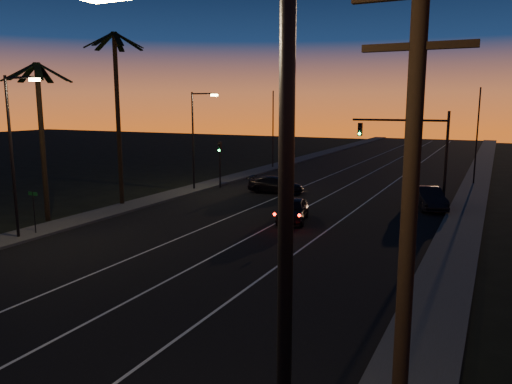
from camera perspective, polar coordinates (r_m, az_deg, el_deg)
The scene contains 20 objects.
road at distance 32.19m, azimuth 1.65°, elevation -3.42°, with size 20.00×170.00×0.01m, color black.
sidewalk_left at distance 38.06m, azimuth -13.91°, elevation -1.50°, with size 2.40×170.00×0.16m, color #363634.
sidewalk_right at distance 29.53m, azimuth 21.95°, elevation -5.25°, with size 2.40×170.00×0.16m, color #363634.
lane_stripe_left at distance 33.50m, azimuth -3.04°, elevation -2.88°, with size 0.12×160.00×0.01m, color silver.
lane_stripe_mid at distance 31.99m, azimuth 2.46°, elevation -3.49°, with size 0.12×160.00×0.01m, color silver.
lane_stripe_right at distance 30.80m, azimuth 8.46°, elevation -4.12°, with size 0.12×160.00×0.01m, color silver.
palm_mid at distance 34.49m, azimuth -23.37°, elevation 7.16°, with size 4.25×4.16×10.03m.
palm_far at distance 37.99m, azimuth -15.57°, elevation 9.85°, with size 4.25×4.16×12.53m.
streetlight_left_near at distance 30.07m, azimuth -25.88°, elevation 4.89°, with size 2.55×0.26×9.00m.
streetlight_left_far at distance 43.54m, azimuth -6.88°, elevation 6.76°, with size 2.55×0.26×8.50m.
streetlight_right_near at distance 5.48m, azimuth 0.34°, elevation -13.30°, with size 2.55×0.26×9.00m.
street_sign at distance 31.24m, azimuth -24.05°, elevation -1.62°, with size 0.70×0.06×2.60m.
utility_pole at distance 8.90m, azimuth 16.98°, elevation -4.57°, with size 2.20×0.28×10.00m.
signal_mast at distance 39.05m, azimuth 17.54°, elevation 5.59°, with size 7.10×0.41×7.00m.
signal_post at distance 44.78m, azimuth -4.17°, elevation 4.11°, with size 0.28×0.37×4.20m.
far_pole_left at distance 58.69m, azimuth 1.95°, elevation 7.10°, with size 0.14×0.14×9.00m, color black.
far_pole_right at distance 50.66m, azimuth 23.94°, elevation 5.79°, with size 0.14×0.14×9.00m, color black.
lead_car at distance 32.27m, azimuth 4.23°, elevation -2.04°, with size 2.83×5.14×1.49m.
right_car at distance 38.11m, azimuth 19.10°, elevation -0.65°, with size 3.34×5.04×1.57m.
cross_car at distance 42.47m, azimuth 2.28°, elevation 0.83°, with size 4.95×2.33×1.39m.
Camera 1 is at (12.88, 1.47, 7.49)m, focal length 35.00 mm.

